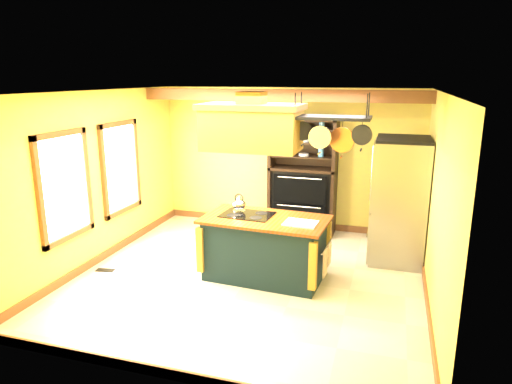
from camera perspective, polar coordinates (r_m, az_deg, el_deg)
The scene contains 15 objects.
floor at distance 6.92m, azimuth -0.82°, elevation -10.53°, with size 5.00×5.00×0.00m, color beige.
ceiling at distance 6.29m, azimuth -0.91°, elevation 12.40°, with size 5.00×5.00×0.00m, color white.
wall_back at distance 8.84m, azimuth 4.08°, elevation 4.12°, with size 5.00×0.02×2.70m, color gold.
wall_front at distance 4.27m, azimuth -11.18°, elevation -7.41°, with size 5.00×0.02×2.70m, color gold.
wall_left at distance 7.60m, azimuth -19.14°, elevation 1.67°, with size 0.02×5.00×2.70m, color gold.
wall_right at distance 6.21m, azimuth 21.69°, elevation -1.26°, with size 0.02×5.00×2.70m, color gold.
ceiling_beam at distance 7.93m, azimuth 2.92°, elevation 11.99°, with size 5.00×0.15×0.20m, color brown.
window_near at distance 6.95m, azimuth -22.76°, elevation 0.64°, with size 0.06×1.06×1.56m.
window_far at distance 8.05m, azimuth -16.50°, elevation 2.92°, with size 0.06×1.06×1.56m.
kitchen_island at distance 6.74m, azimuth 1.12°, elevation -6.92°, with size 1.86×1.11×1.11m.
range_hood at distance 6.37m, azimuth -0.53°, elevation 8.31°, with size 1.41×0.80×0.80m.
pot_rack at distance 6.13m, azimuth 9.47°, elevation 8.31°, with size 1.06×0.50×0.79m.
refrigerator at distance 7.60m, azimuth 17.37°, elevation -1.30°, with size 0.84×1.00×1.95m.
hutch at distance 8.64m, azimuth 5.87°, elevation 0.50°, with size 1.24×0.56×2.19m.
floor_register at distance 7.50m, azimuth -18.34°, elevation -9.26°, with size 0.28×0.12×0.01m, color black.
Camera 1 is at (1.91, -5.98, 2.91)m, focal length 32.00 mm.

